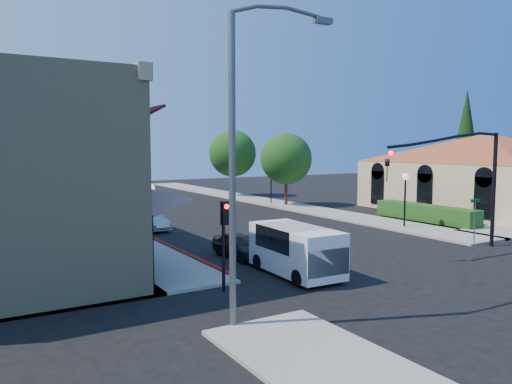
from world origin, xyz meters
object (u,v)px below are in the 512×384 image
street_name_sign (475,214)px  lamppost_left_far (85,182)px  secondary_signal (224,229)px  street_tree_a (286,159)px  signal_mast_arm (469,170)px  parked_car_c (122,213)px  street_tree_b (233,153)px  lamppost_right_far (271,174)px  lamppost_left_near (150,201)px  parked_car_d (93,200)px  lamppost_right_near (405,186)px  parked_car_a (240,245)px  cobra_streetlight (243,147)px  parked_car_b (151,221)px  conifer_far (466,136)px  white_van (296,248)px

street_name_sign → lamppost_left_far: lamppost_left_far is taller
secondary_signal → street_tree_a: bearing=50.8°
signal_mast_arm → parked_car_c: 23.05m
street_tree_b → lamppost_right_far: street_tree_b is taller
signal_mast_arm → lamppost_left_near: size_ratio=2.24×
lamppost_left_near → parked_car_d: (2.30, 21.85, -2.09)m
lamppost_right_near → lamppost_left_near: bearing=180.0°
secondary_signal → lamppost_right_near: 17.77m
lamppost_left_far → parked_car_a: lamppost_left_far is taller
street_tree_a → street_name_sign: 20.00m
secondary_signal → signal_mast_arm: bearing=0.4°
cobra_streetlight → lamppost_left_far: size_ratio=2.61×
street_tree_b → parked_car_b: (-14.60, -16.27, -3.98)m
street_tree_a → lamppost_left_near: (-17.30, -14.00, -1.46)m
signal_mast_arm → parked_car_c: signal_mast_arm is taller
street_name_sign → parked_car_d: street_name_sign is taller
lamppost_right_near → parked_car_a: (-13.30, -2.00, -2.14)m
conifer_far → parked_car_d: (-34.20, 11.85, -5.72)m
conifer_far → parked_car_c: (-34.20, 2.81, -5.84)m
conifer_far → lamppost_right_far: conifer_far is taller
lamppost_left_far → lamppost_right_far: (17.00, 2.00, 0.00)m
secondary_signal → lamppost_right_near: bearing=21.8°
street_tree_b → parked_car_b: 22.23m
street_name_sign → parked_car_a: size_ratio=0.71×
lamppost_left_near → lamppost_right_near: (17.00, 0.00, 0.00)m
lamppost_left_far → parked_car_a: (3.70, -16.00, -2.14)m
signal_mast_arm → parked_car_b: signal_mast_arm is taller
parked_car_a → signal_mast_arm: bearing=-26.2°
signal_mast_arm → street_name_sign: signal_mast_arm is taller
street_tree_a → signal_mast_arm: 20.71m
conifer_far → street_tree_a: (-19.20, 4.00, -2.17)m
street_tree_a → parked_car_b: bearing=-156.7°
cobra_streetlight → lamppost_right_far: bearing=55.8°
lamppost_left_far → lamppost_right_far: bearing=6.7°
lamppost_left_near → street_tree_a: bearing=39.0°
street_name_sign → white_van: bearing=-178.8°
signal_mast_arm → parked_car_b: size_ratio=2.32×
parked_car_d → white_van: bearing=-82.6°
lamppost_right_near → secondary_signal: bearing=-158.2°
lamppost_right_near → white_van: bearing=-154.9°
parked_car_a → parked_car_d: (-1.40, 23.85, 0.05)m
street_name_sign → parked_car_b: 19.01m
white_van → parked_car_d: size_ratio=0.99×
lamppost_right_far → white_van: 25.60m
parked_car_d → lamppost_right_far: bearing=-18.0°
lamppost_right_near → cobra_streetlight: bearing=-150.5°
secondary_signal → white_van: 3.81m
lamppost_right_far → parked_car_b: (-14.30, -8.27, -2.17)m
conifer_far → parked_car_b: conifer_far is taller
street_tree_b → cobra_streetlight: (-17.95, -34.00, 0.72)m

